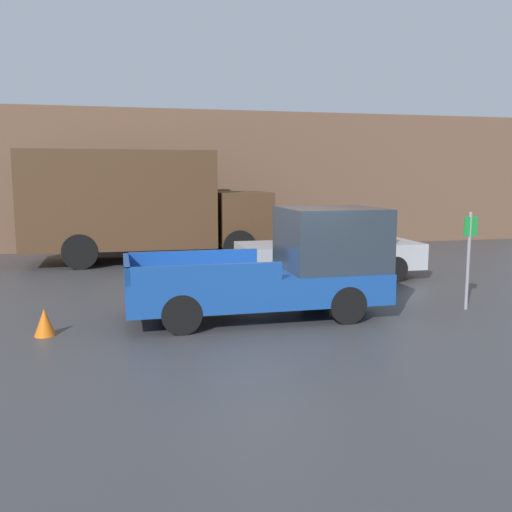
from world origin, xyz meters
name	(u,v)px	position (x,y,z in m)	size (l,w,h in m)	color
ground_plane	(282,320)	(0.00, 0.00, 0.00)	(60.00, 60.00, 0.00)	#3D3D3F
building_wall	(199,180)	(0.00, 11.37, 2.62)	(28.00, 0.15, 5.23)	brown
pickup_truck	(284,267)	(0.15, 0.35, 0.98)	(5.05, 2.04, 2.15)	#194799
car	(331,248)	(2.54, 4.00, 0.85)	(4.88, 1.91, 1.69)	#B7BABF
delivery_truck	(137,203)	(-2.42, 8.38, 1.90)	(7.78, 2.61, 3.55)	#4C331E
parking_sign	(469,254)	(4.01, -0.07, 1.16)	(0.30, 0.07, 2.05)	gray
newspaper_box	(87,239)	(-4.15, 11.04, 0.51)	(0.45, 0.40, 1.01)	gold
traffic_cone	(45,322)	(-4.35, -0.09, 0.24)	(0.37, 0.37, 0.48)	orange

